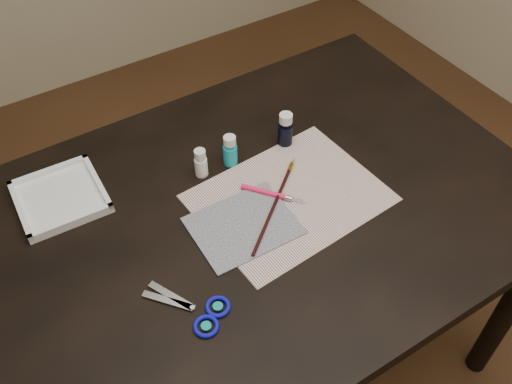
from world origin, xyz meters
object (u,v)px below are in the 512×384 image
paint_bottle_white (201,163)px  palette_tray (60,197)px  paper (289,198)px  canvas (243,225)px  paint_bottle_navy (285,129)px  paint_bottle_cyan (230,150)px  scissors (183,308)px

paint_bottle_white → palette_tray: (-0.31, 0.10, -0.03)m
paper → canvas: bearing=-173.1°
paint_bottle_navy → paper: bearing=-120.9°
paint_bottle_cyan → palette_tray: 0.41m
paper → scissors: (-0.34, -0.13, 0.00)m
paint_bottle_navy → palette_tray: bearing=168.2°
paint_bottle_white → paint_bottle_cyan: bearing=-3.0°
paint_bottle_navy → paint_bottle_cyan: bearing=175.9°
paint_bottle_white → palette_tray: paint_bottle_white is taller
paint_bottle_white → scissors: (-0.21, -0.31, -0.03)m
canvas → paint_bottle_navy: paint_bottle_navy is taller
paint_bottle_cyan → scissors: 0.42m
paint_bottle_cyan → palette_tray: size_ratio=0.44×
canvas → paint_bottle_white: 0.20m
scissors → paint_bottle_white: bearing=-73.6°
canvas → palette_tray: bearing=137.2°
paint_bottle_white → palette_tray: bearing=162.6°
paint_bottle_white → paint_bottle_navy: size_ratio=0.83×
paint_bottle_navy → palette_tray: (-0.55, 0.11, -0.03)m
palette_tray → paint_bottle_navy: bearing=-11.8°
paint_bottle_cyan → paint_bottle_navy: bearing=-4.1°
scissors → palette_tray: (-0.11, 0.41, 0.01)m
paint_bottle_white → paint_bottle_navy: (0.23, -0.02, 0.01)m
paint_bottle_white → palette_tray: 0.33m
scissors → paper: bearing=-108.4°
paint_bottle_white → paint_bottle_cyan: (0.08, -0.00, 0.00)m
canvas → paint_bottle_cyan: bearing=67.4°
paint_bottle_white → scissors: size_ratio=0.39×
scissors → palette_tray: size_ratio=1.02×
paint_bottle_white → paint_bottle_cyan: 0.08m
paper → paint_bottle_cyan: 0.19m
paint_bottle_navy → canvas: bearing=-142.5°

